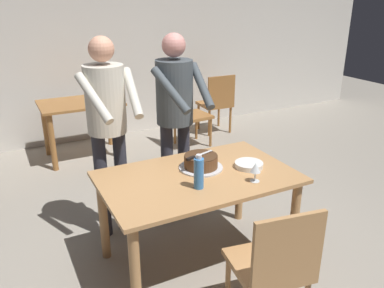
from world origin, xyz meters
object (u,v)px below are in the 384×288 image
object	(u,v)px
wine_glass_near	(256,168)
person_cutting_cake	(175,109)
person_standing_beside	(107,118)
background_chair_1	(217,101)
cake_on_platter	(201,162)
chair_near_side	(274,264)
cake_knife	(194,157)
water_bottle	(199,173)
background_chair_2	(188,112)
plate_stack	(249,165)
background_table	(81,114)
main_dining_table	(198,189)

from	to	relation	value
wine_glass_near	person_cutting_cake	distance (m)	0.98
person_standing_beside	background_chair_1	bearing A→B (deg)	41.45
cake_on_platter	chair_near_side	size ratio (longest dim) A/B	0.38
cake_knife	water_bottle	distance (m)	0.28
wine_glass_near	person_standing_beside	bearing A→B (deg)	129.25
person_standing_beside	background_chair_1	xyz separation A→B (m)	(2.19, 1.93, -0.58)
cake_on_platter	person_standing_beside	size ratio (longest dim) A/B	0.20
chair_near_side	background_chair_2	xyz separation A→B (m)	(0.98, 3.12, 0.00)
cake_on_platter	wine_glass_near	xyz separation A→B (m)	(0.24, -0.38, 0.05)
water_bottle	background_chair_2	world-z (taller)	water_bottle
person_cutting_cake	background_chair_2	xyz separation A→B (m)	(0.94, 1.64, -0.58)
cake_knife	cake_on_platter	bearing A→B (deg)	17.37
plate_stack	water_bottle	xyz separation A→B (m)	(-0.51, -0.13, 0.09)
wine_glass_near	cake_on_platter	bearing A→B (deg)	122.41
chair_near_side	water_bottle	bearing A→B (deg)	104.90
wine_glass_near	person_standing_beside	world-z (taller)	person_standing_beside
cake_on_platter	background_table	size ratio (longest dim) A/B	0.34
plate_stack	person_cutting_cake	xyz separation A→B (m)	(-0.30, 0.71, 0.31)
main_dining_table	wine_glass_near	bearing A→B (deg)	-40.49
background_chair_1	person_standing_beside	bearing A→B (deg)	-138.55
cake_knife	background_table	size ratio (longest dim) A/B	0.26
main_dining_table	water_bottle	bearing A→B (deg)	-116.13
person_standing_beside	background_table	bearing A→B (deg)	85.20
main_dining_table	background_chair_2	distance (m)	2.54
person_cutting_cake	background_chair_1	size ratio (longest dim) A/B	1.91
plate_stack	background_chair_1	size ratio (longest dim) A/B	0.24
chair_near_side	person_standing_beside	bearing A→B (deg)	110.02
background_table	background_chair_1	size ratio (longest dim) A/B	1.11
main_dining_table	wine_glass_near	xyz separation A→B (m)	(0.32, -0.27, 0.22)
plate_stack	water_bottle	world-z (taller)	water_bottle
chair_near_side	background_chair_2	world-z (taller)	same
background_table	background_chair_2	bearing A→B (deg)	-11.96
wine_glass_near	background_table	size ratio (longest dim) A/B	0.14
cake_on_platter	cake_knife	xyz separation A→B (m)	(-0.07, -0.02, 0.06)
background_chair_1	cake_knife	bearing A→B (deg)	-123.92
cake_knife	chair_near_side	size ratio (longest dim) A/B	0.29
main_dining_table	background_table	distance (m)	2.61
cake_on_platter	chair_near_side	distance (m)	0.98
cake_on_platter	person_cutting_cake	size ratio (longest dim) A/B	0.20
wine_glass_near	background_chair_1	size ratio (longest dim) A/B	0.16
plate_stack	person_standing_beside	xyz separation A→B (m)	(-0.89, 0.74, 0.31)
water_bottle	person_cutting_cake	size ratio (longest dim) A/B	0.15
background_chair_2	background_table	bearing A→B (deg)	168.04
background_table	background_chair_1	xyz separation A→B (m)	(2.03, 0.04, -0.09)
person_cutting_cake	background_chair_1	bearing A→B (deg)	50.91
background_chair_1	background_chair_2	bearing A→B (deg)	-153.57
main_dining_table	cake_knife	xyz separation A→B (m)	(0.01, 0.08, 0.23)
wine_glass_near	person_cutting_cake	world-z (taller)	person_cutting_cake
person_standing_beside	chair_near_side	bearing A→B (deg)	-69.98
person_cutting_cake	person_standing_beside	xyz separation A→B (m)	(-0.59, 0.03, 0.00)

